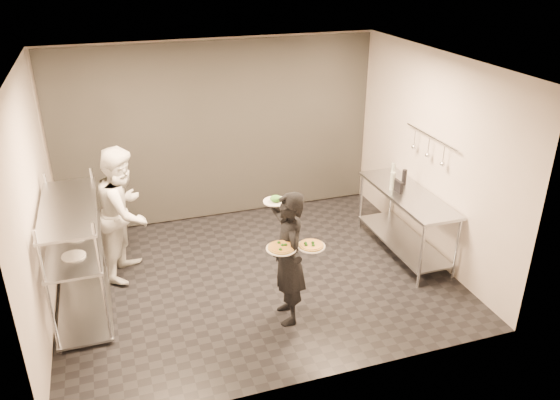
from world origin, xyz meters
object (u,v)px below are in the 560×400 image
object	(u,v)px
pass_rack	(76,253)
pizza_plate_near	(281,248)
prep_counter	(406,212)
chef	(124,212)
waiter	(288,259)
bottle_clear	(393,169)
pizza_plate_far	(311,245)
bottle_dark	(404,177)
bottle_green	(392,181)
pos_monitor	(397,186)
salad_plate	(276,200)

from	to	relation	value
pass_rack	pizza_plate_near	size ratio (longest dim) A/B	4.81
prep_counter	chef	size ratio (longest dim) A/B	1.02
prep_counter	waiter	size ratio (longest dim) A/B	1.13
pizza_plate_near	prep_counter	bearing A→B (deg)	26.96
prep_counter	bottle_clear	xyz separation A→B (m)	(0.10, 0.62, 0.39)
pizza_plate_far	bottle_dark	xyz separation A→B (m)	(1.96, 1.45, -0.04)
chef	bottle_green	xyz separation A→B (m)	(3.58, -0.50, 0.16)
bottle_dark	bottle_clear	bearing A→B (deg)	86.20
waiter	bottle_green	distance (m)	2.22
prep_counter	bottle_dark	size ratio (longest dim) A/B	7.91
prep_counter	waiter	bearing A→B (deg)	-155.43
prep_counter	pos_monitor	size ratio (longest dim) A/B	8.02
salad_plate	bottle_clear	distance (m)	2.58
salad_plate	bottle_dark	distance (m)	2.40
pizza_plate_far	pos_monitor	bearing A→B (deg)	36.04
pos_monitor	pizza_plate_far	bearing A→B (deg)	-146.34
salad_plate	chef	bearing A→B (deg)	140.64
pass_rack	chef	distance (m)	0.92
prep_counter	salad_plate	size ratio (longest dim) A/B	6.34
pizza_plate_far	prep_counter	bearing A→B (deg)	32.15
prep_counter	bottle_green	size ratio (longest dim) A/B	7.16
chef	bottle_green	world-z (taller)	chef
bottle_clear	bottle_green	bearing A→B (deg)	-120.01
chef	pizza_plate_far	xyz separation A→B (m)	(1.85, -1.86, 0.19)
waiter	chef	distance (m)	2.33
waiter	chef	size ratio (longest dim) A/B	0.91
pizza_plate_near	bottle_green	size ratio (longest dim) A/B	1.32
pos_monitor	bottle_clear	xyz separation A→B (m)	(0.22, 0.52, 0.01)
salad_plate	bottle_green	size ratio (longest dim) A/B	1.13
pass_rack	bottle_green	bearing A→B (deg)	2.49
pass_rack	prep_counter	size ratio (longest dim) A/B	0.89
pizza_plate_near	pos_monitor	xyz separation A→B (m)	(2.08, 1.22, -0.07)
pass_rack	bottle_dark	size ratio (longest dim) A/B	7.03
bottle_dark	chef	bearing A→B (deg)	173.73
pizza_plate_near	pizza_plate_far	world-z (taller)	pizza_plate_far
chef	bottle_clear	bearing A→B (deg)	-67.77
chef	pizza_plate_far	world-z (taller)	chef
pizza_plate_far	salad_plate	distance (m)	0.67
chef	bottle_dark	size ratio (longest dim) A/B	7.75
pass_rack	pos_monitor	world-z (taller)	pass_rack
waiter	salad_plate	world-z (taller)	waiter
waiter	salad_plate	xyz separation A→B (m)	(-0.05, 0.29, 0.61)
pass_rack	prep_counter	distance (m)	4.33
pizza_plate_near	bottle_clear	world-z (taller)	bottle_clear
salad_plate	bottle_dark	size ratio (longest dim) A/B	1.25
pos_monitor	bottle_green	size ratio (longest dim) A/B	0.89
chef	pos_monitor	xyz separation A→B (m)	(3.61, -0.58, 0.12)
chef	bottle_green	bearing A→B (deg)	-74.89
pos_monitor	bottle_dark	distance (m)	0.26
chef	salad_plate	bearing A→B (deg)	-106.27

